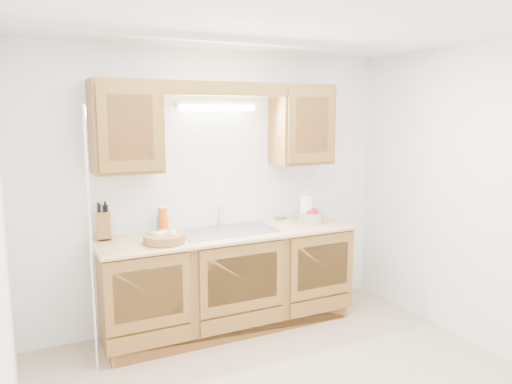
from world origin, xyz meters
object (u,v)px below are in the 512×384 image
paper_towel (306,209)px  apple_bowl (311,216)px  fruit_basket (164,237)px  knife_block (104,225)px

paper_towel → apple_bowl: paper_towel is taller
fruit_basket → knife_block: bearing=141.3°
knife_block → apple_bowl: (1.88, -0.22, -0.06)m
paper_towel → apple_bowl: 0.08m
apple_bowl → paper_towel: bearing=130.9°
apple_bowl → fruit_basket: bearing=-175.4°
fruit_basket → paper_towel: paper_towel is taller
paper_towel → fruit_basket: bearing=-174.1°
knife_block → paper_towel: knife_block is taller
knife_block → apple_bowl: size_ratio=0.94×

